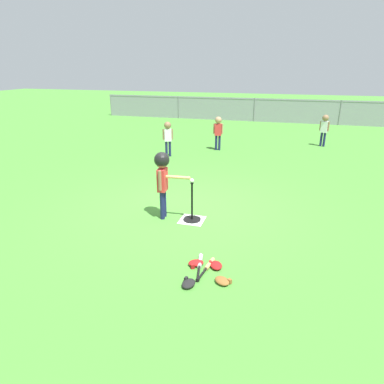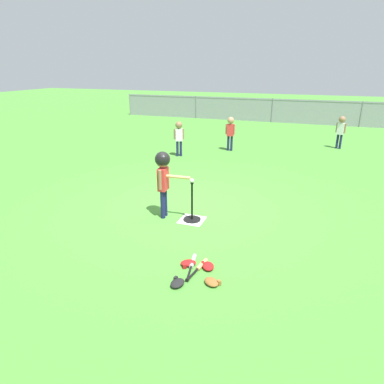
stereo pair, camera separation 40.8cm
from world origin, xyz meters
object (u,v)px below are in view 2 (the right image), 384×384
fielder_deep_right (230,129)px  glove_by_plate (212,282)px  baseball_on_tee (192,181)px  fielder_deep_left (179,134)px  spare_bat_wood (200,266)px  glove_tossed_aside (188,263)px  batting_tee (192,214)px  spare_bat_silver (192,263)px  glove_near_bats (177,283)px  batter_child (163,171)px  glove_outfield_drop (208,266)px  fielder_near_left (341,128)px

fielder_deep_right → glove_by_plate: 7.48m
baseball_on_tee → fielder_deep_left: bearing=115.2°
spare_bat_wood → glove_by_plate: glove_by_plate is taller
fielder_deep_left → spare_bat_wood: size_ratio=1.91×
glove_by_plate → glove_tossed_aside: size_ratio=1.00×
batting_tee → spare_bat_silver: batting_tee is taller
glove_near_bats → baseball_on_tee: bearing=104.8°
batting_tee → batter_child: size_ratio=0.58×
glove_by_plate → glove_tossed_aside: bearing=145.3°
spare_bat_silver → glove_tossed_aside: (-0.05, -0.02, 0.01)m
batter_child → fielder_deep_right: 5.57m
baseball_on_tee → batter_child: bearing=-176.2°
fielder_deep_left → spare_bat_wood: bearing=-65.1°
batting_tee → fielder_deep_left: (-2.01, 4.28, 0.57)m
batting_tee → spare_bat_wood: (0.65, -1.45, -0.09)m
batting_tee → glove_outfield_drop: size_ratio=2.75×
batter_child → spare_bat_wood: (1.19, -1.41, -0.86)m
spare_bat_wood → glove_tossed_aside: 0.18m
fielder_deep_right → glove_near_bats: size_ratio=4.47×
fielder_deep_right → batter_child: bearing=-88.2°
glove_by_plate → glove_near_bats: same height
fielder_deep_left → glove_near_bats: fielder_deep_left is taller
glove_tossed_aside → glove_outfield_drop: same height
fielder_deep_left → spare_bat_silver: bearing=-66.0°
batter_child → fielder_near_left: size_ratio=1.14×
batting_tee → glove_by_plate: (0.92, -1.74, -0.08)m
spare_bat_silver → glove_by_plate: (0.39, -0.33, 0.01)m
fielder_near_left → glove_by_plate: bearing=-101.3°
glove_by_plate → glove_outfield_drop: bearing=115.6°
glove_by_plate → glove_near_bats: size_ratio=1.10×
fielder_near_left → glove_near_bats: size_ratio=4.41×
glove_by_plate → baseball_on_tee: bearing=117.8°
glove_outfield_drop → batting_tee: bearing=118.3°
baseball_on_tee → spare_bat_wood: baseball_on_tee is taller
fielder_deep_right → spare_bat_silver: 7.09m
batter_child → fielder_near_left: (3.22, 7.13, -0.19)m
spare_bat_silver → glove_by_plate: size_ratio=2.33×
batter_child → glove_outfield_drop: batter_child is taller
fielder_deep_right → baseball_on_tee: bearing=-82.7°
batter_child → glove_outfield_drop: bearing=-46.6°
batting_tee → spare_bat_wood: 1.59m
fielder_deep_left → glove_tossed_aside: fielder_deep_left is taller
spare_bat_silver → glove_by_plate: 0.51m
baseball_on_tee → glove_outfield_drop: bearing=-61.7°
glove_near_bats → glove_outfield_drop: bearing=63.9°
batting_tee → spare_bat_silver: size_ratio=1.15×
glove_by_plate → fielder_near_left: bearing=78.7°
batter_child → spare_bat_wood: bearing=-49.9°
batting_tee → glove_tossed_aside: size_ratio=2.68×
batting_tee → spare_bat_silver: (0.52, -1.41, -0.09)m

